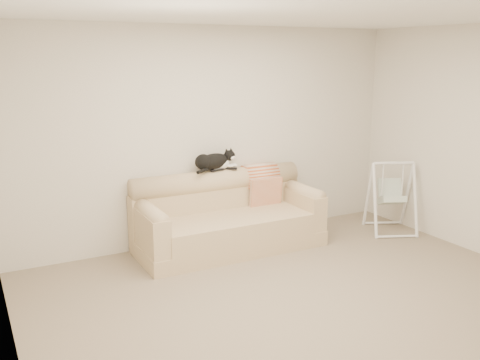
{
  "coord_description": "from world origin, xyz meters",
  "views": [
    {
      "loc": [
        -2.71,
        -3.85,
        2.25
      ],
      "look_at": [
        -0.01,
        1.27,
        0.9
      ],
      "focal_mm": 40.0,
      "sensor_mm": 36.0,
      "label": 1
    }
  ],
  "objects_px": {
    "sofa": "(227,219)",
    "baby_swing": "(391,197)",
    "remote_b": "(230,168)",
    "tuxedo_cat": "(214,161)",
    "remote_a": "(217,170)"
  },
  "relations": [
    {
      "from": "sofa",
      "to": "remote_a",
      "type": "height_order",
      "value": "remote_a"
    },
    {
      "from": "remote_b",
      "to": "tuxedo_cat",
      "type": "relative_size",
      "value": 0.27
    },
    {
      "from": "sofa",
      "to": "baby_swing",
      "type": "height_order",
      "value": "baby_swing"
    },
    {
      "from": "remote_b",
      "to": "baby_swing",
      "type": "distance_m",
      "value": 2.16
    },
    {
      "from": "tuxedo_cat",
      "to": "baby_swing",
      "type": "height_order",
      "value": "tuxedo_cat"
    },
    {
      "from": "sofa",
      "to": "baby_swing",
      "type": "distance_m",
      "value": 2.21
    },
    {
      "from": "remote_b",
      "to": "tuxedo_cat",
      "type": "distance_m",
      "value": 0.24
    },
    {
      "from": "remote_b",
      "to": "remote_a",
      "type": "bearing_deg",
      "value": -178.64
    },
    {
      "from": "tuxedo_cat",
      "to": "sofa",
      "type": "bearing_deg",
      "value": -78.07
    },
    {
      "from": "sofa",
      "to": "tuxedo_cat",
      "type": "height_order",
      "value": "tuxedo_cat"
    },
    {
      "from": "remote_a",
      "to": "baby_swing",
      "type": "relative_size",
      "value": 0.2
    },
    {
      "from": "remote_b",
      "to": "baby_swing",
      "type": "bearing_deg",
      "value": -18.95
    },
    {
      "from": "tuxedo_cat",
      "to": "baby_swing",
      "type": "bearing_deg",
      "value": -17.56
    },
    {
      "from": "remote_b",
      "to": "baby_swing",
      "type": "xyz_separation_m",
      "value": [
        2.0,
        -0.69,
        -0.44
      ]
    },
    {
      "from": "sofa",
      "to": "baby_swing",
      "type": "xyz_separation_m",
      "value": [
        2.16,
        -0.46,
        0.11
      ]
    }
  ]
}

